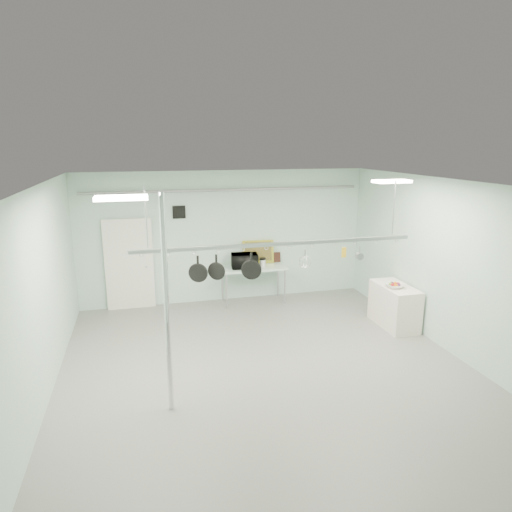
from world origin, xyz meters
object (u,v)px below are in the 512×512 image
object	(u,v)px
coffee_canister	(263,263)
skillet_mid	(216,266)
prep_table	(253,270)
side_cabinet	(394,306)
pot_rack	(278,242)
fruit_bowl	(395,286)
chrome_pole	(167,307)
microwave	(245,261)
skillet_left	(198,268)
skillet_right	(251,266)

from	to	relation	value
coffee_canister	skillet_mid	size ratio (longest dim) A/B	0.48
prep_table	side_cabinet	world-z (taller)	prep_table
pot_rack	fruit_bowl	world-z (taller)	pot_rack
chrome_pole	fruit_bowl	distance (m)	5.16
chrome_pole	fruit_bowl	world-z (taller)	chrome_pole
microwave	coffee_canister	size ratio (longest dim) A/B	3.28
coffee_canister	skillet_left	size ratio (longest dim) A/B	0.45
prep_table	pot_rack	bearing A→B (deg)	-96.91
skillet_left	pot_rack	bearing A→B (deg)	19.35
coffee_canister	skillet_mid	distance (m)	3.71
chrome_pole	skillet_right	size ratio (longest dim) A/B	6.84
skillet_left	skillet_mid	world-z (taller)	same
side_cabinet	fruit_bowl	distance (m)	0.52
side_cabinet	pot_rack	distance (m)	3.62
side_cabinet	pot_rack	world-z (taller)	pot_rack
fruit_bowl	skillet_mid	world-z (taller)	skillet_mid
microwave	skillet_left	world-z (taller)	skillet_left
side_cabinet	skillet_mid	xyz separation A→B (m)	(-3.99, -1.10, 1.44)
microwave	coffee_canister	distance (m)	0.44
coffee_canister	chrome_pole	bearing A→B (deg)	-121.46
pot_rack	skillet_mid	xyz separation A→B (m)	(-1.04, 0.00, -0.34)
prep_table	skillet_right	world-z (taller)	skillet_right
side_cabinet	skillet_right	xyz separation A→B (m)	(-3.41, -1.10, 1.40)
chrome_pole	skillet_mid	xyz separation A→B (m)	(0.86, 0.90, 0.29)
microwave	skillet_right	world-z (taller)	skillet_right
side_cabinet	microwave	world-z (taller)	microwave
chrome_pole	prep_table	bearing A→B (deg)	61.29
chrome_pole	skillet_left	world-z (taller)	chrome_pole
skillet_mid	coffee_canister	bearing A→B (deg)	93.98
chrome_pole	prep_table	size ratio (longest dim) A/B	2.00
fruit_bowl	skillet_mid	size ratio (longest dim) A/B	0.92
skillet_mid	skillet_right	xyz separation A→B (m)	(0.58, 0.00, -0.03)
coffee_canister	skillet_mid	world-z (taller)	skillet_mid
coffee_canister	prep_table	bearing A→B (deg)	155.82
coffee_canister	fruit_bowl	xyz separation A→B (m)	(2.24, -2.21, -0.06)
coffee_canister	skillet_right	size ratio (longest dim) A/B	0.41
skillet_left	skillet_mid	xyz separation A→B (m)	(0.30, 0.00, 0.01)
prep_table	skillet_mid	distance (m)	3.75
pot_rack	fruit_bowl	bearing A→B (deg)	19.20
chrome_pole	prep_table	xyz separation A→B (m)	(2.30, 4.20, -0.77)
skillet_left	chrome_pole	bearing A→B (deg)	-102.68
coffee_canister	fruit_bowl	distance (m)	3.15
chrome_pole	skillet_right	bearing A→B (deg)	31.94
fruit_bowl	skillet_left	xyz separation A→B (m)	(-4.19, -0.99, 0.93)
chrome_pole	pot_rack	world-z (taller)	chrome_pole
coffee_canister	fruit_bowl	size ratio (longest dim) A/B	0.52
prep_table	side_cabinet	xyz separation A→B (m)	(2.55, -2.20, -0.38)
pot_rack	coffee_canister	bearing A→B (deg)	79.20
side_cabinet	skillet_right	world-z (taller)	skillet_right
prep_table	fruit_bowl	bearing A→B (deg)	-43.23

